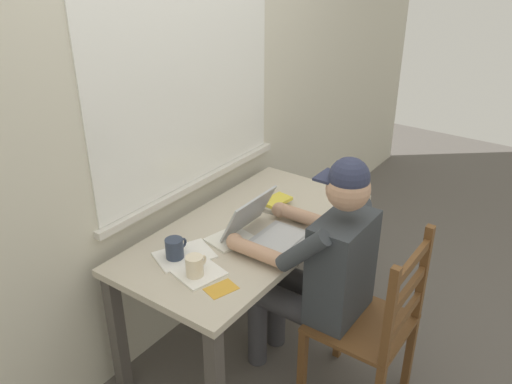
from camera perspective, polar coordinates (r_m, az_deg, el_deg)
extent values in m
plane|color=#56514C|center=(3.10, -0.73, -15.52)|extent=(8.00, 8.00, 0.00)
cube|color=beige|center=(2.70, -8.40, 9.50)|extent=(6.00, 0.04, 2.60)
cube|color=white|center=(2.71, -7.18, 11.61)|extent=(1.30, 0.01, 1.06)
cube|color=beige|center=(2.89, -6.49, 0.98)|extent=(1.36, 0.06, 0.04)
cube|color=#BCB29E|center=(2.68, -0.82, -4.24)|extent=(1.39, 0.70, 0.03)
cube|color=#4C4742|center=(3.23, 10.45, -6.50)|extent=(0.06, 0.06, 0.69)
cube|color=#4C4742|center=(2.69, -14.63, -14.61)|extent=(0.06, 0.06, 0.69)
cube|color=#4C4742|center=(3.47, 1.52, -3.47)|extent=(0.06, 0.06, 0.69)
cube|color=#33383D|center=(2.45, 9.17, -8.02)|extent=(0.34, 0.20, 0.50)
sphere|color=tan|center=(2.25, 9.88, 0.32)|extent=(0.19, 0.19, 0.19)
sphere|color=#282D47|center=(2.23, 9.98, 1.53)|extent=(0.17, 0.17, 0.17)
cube|color=#282D47|center=(2.27, 8.02, 1.63)|extent=(0.13, 0.10, 0.01)
cylinder|color=#38383D|center=(2.60, 3.84, -12.11)|extent=(0.13, 0.40, 0.13)
cylinder|color=#38383D|center=(2.73, 5.88, -10.16)|extent=(0.13, 0.40, 0.13)
cylinder|color=#38383D|center=(2.83, 0.16, -14.27)|extent=(0.10, 0.10, 0.45)
cylinder|color=#38383D|center=(2.95, 2.23, -12.40)|extent=(0.10, 0.10, 0.45)
cylinder|color=#33383D|center=(2.24, 5.06, -6.34)|extent=(0.10, 0.25, 0.24)
cylinder|color=tan|center=(2.40, 0.22, -6.46)|extent=(0.07, 0.28, 0.07)
sphere|color=tan|center=(2.47, -2.31, -5.34)|extent=(0.08, 0.08, 0.08)
cylinder|color=#33383D|center=(2.55, 9.68, -2.31)|extent=(0.10, 0.25, 0.24)
cylinder|color=tan|center=(2.69, 5.15, -2.66)|extent=(0.07, 0.28, 0.07)
sphere|color=tan|center=(2.74, 2.53, -1.93)|extent=(0.08, 0.08, 0.08)
cube|color=brown|center=(2.56, 11.19, -13.66)|extent=(0.42, 0.42, 0.02)
cube|color=brown|center=(2.90, 8.96, -13.78)|extent=(0.04, 0.04, 0.43)
cube|color=brown|center=(2.65, 4.99, -18.24)|extent=(0.04, 0.04, 0.43)
cube|color=brown|center=(2.80, 16.15, -16.33)|extent=(0.04, 0.04, 0.43)
cube|color=brown|center=(2.51, 17.51, -8.27)|extent=(0.04, 0.04, 0.48)
cube|color=brown|center=(2.22, 14.15, -13.00)|extent=(0.04, 0.04, 0.48)
cube|color=brown|center=(2.43, 15.59, -12.76)|extent=(0.36, 0.02, 0.04)
cube|color=brown|center=(2.35, 16.01, -10.10)|extent=(0.36, 0.02, 0.04)
cube|color=brown|center=(2.27, 16.44, -7.25)|extent=(0.36, 0.02, 0.04)
cube|color=#ADAFB2|center=(2.55, 2.24, -5.42)|extent=(0.33, 0.23, 0.02)
cube|color=silver|center=(2.54, 2.24, -5.24)|extent=(0.29, 0.17, 0.00)
cube|color=#ADAFB2|center=(2.57, -0.77, -2.30)|extent=(0.33, 0.11, 0.20)
cube|color=#4C515B|center=(2.57, -0.77, -2.30)|extent=(0.29, 0.09, 0.17)
ellipsoid|color=#ADAFB2|center=(2.75, 5.00, -2.72)|extent=(0.06, 0.10, 0.03)
cylinder|color=beige|center=(2.31, -6.62, -8.00)|extent=(0.08, 0.08, 0.10)
torus|color=beige|center=(2.34, -5.81, -7.34)|extent=(0.05, 0.01, 0.05)
cylinder|color=#2D384C|center=(2.44, -8.75, -6.10)|extent=(0.08, 0.08, 0.10)
torus|color=#2D384C|center=(2.47, -7.91, -5.47)|extent=(0.05, 0.01, 0.05)
cube|color=gray|center=(2.87, 1.72, -1.33)|extent=(0.18, 0.12, 0.02)
cube|color=gold|center=(2.87, 2.20, -0.92)|extent=(0.17, 0.12, 0.02)
cube|color=silver|center=(2.58, -2.84, -5.03)|extent=(0.23, 0.20, 0.01)
cube|color=white|center=(2.48, -7.71, -6.75)|extent=(0.31, 0.27, 0.01)
cube|color=white|center=(2.36, -6.23, -8.56)|extent=(0.23, 0.23, 0.01)
cube|color=gold|center=(2.26, -3.76, -10.34)|extent=(0.15, 0.13, 0.00)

